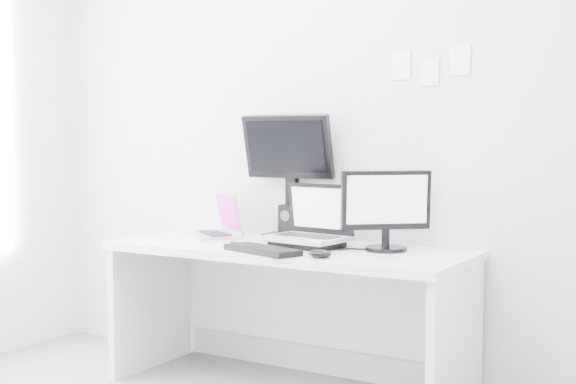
# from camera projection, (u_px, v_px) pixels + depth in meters

# --- Properties ---
(back_wall) EXTENTS (3.60, 0.00, 3.60)m
(back_wall) POSITION_uv_depth(u_px,v_px,m) (321.00, 121.00, 4.16)
(back_wall) COLOR silver
(back_wall) RESTS_ON ground
(desk) EXTENTS (1.80, 0.70, 0.73)m
(desk) POSITION_uv_depth(u_px,v_px,m) (287.00, 319.00, 3.93)
(desk) COLOR white
(desk) RESTS_ON ground
(macbook) EXTENTS (0.42, 0.40, 0.25)m
(macbook) POSITION_uv_depth(u_px,v_px,m) (211.00, 214.00, 4.24)
(macbook) COLOR silver
(macbook) RESTS_ON desk
(speaker) EXTENTS (0.11, 0.11, 0.18)m
(speaker) POSITION_uv_depth(u_px,v_px,m) (290.00, 222.00, 4.18)
(speaker) COLOR black
(speaker) RESTS_ON desk
(dell_laptop) EXTENTS (0.41, 0.34, 0.32)m
(dell_laptop) POSITION_uv_depth(u_px,v_px,m) (305.00, 215.00, 3.86)
(dell_laptop) COLOR #9C9EA4
(dell_laptop) RESTS_ON desk
(rear_monitor) EXTENTS (0.51, 0.21, 0.67)m
(rear_monitor) POSITION_uv_depth(u_px,v_px,m) (289.00, 175.00, 4.21)
(rear_monitor) COLOR black
(rear_monitor) RESTS_ON desk
(samsung_monitor) EXTENTS (0.45, 0.43, 0.39)m
(samsung_monitor) POSITION_uv_depth(u_px,v_px,m) (386.00, 209.00, 3.73)
(samsung_monitor) COLOR black
(samsung_monitor) RESTS_ON desk
(keyboard) EXTENTS (0.43, 0.26, 0.03)m
(keyboard) POSITION_uv_depth(u_px,v_px,m) (262.00, 250.00, 3.68)
(keyboard) COLOR black
(keyboard) RESTS_ON desk
(mouse) EXTENTS (0.12, 0.08, 0.04)m
(mouse) POSITION_uv_depth(u_px,v_px,m) (320.00, 254.00, 3.53)
(mouse) COLOR black
(mouse) RESTS_ON desk
(wall_note_0) EXTENTS (0.10, 0.00, 0.14)m
(wall_note_0) POSITION_uv_depth(u_px,v_px,m) (401.00, 65.00, 3.90)
(wall_note_0) COLOR white
(wall_note_0) RESTS_ON back_wall
(wall_note_1) EXTENTS (0.09, 0.00, 0.13)m
(wall_note_1) POSITION_uv_depth(u_px,v_px,m) (430.00, 72.00, 3.83)
(wall_note_1) COLOR white
(wall_note_1) RESTS_ON back_wall
(wall_note_2) EXTENTS (0.10, 0.00, 0.14)m
(wall_note_2) POSITION_uv_depth(u_px,v_px,m) (460.00, 60.00, 3.75)
(wall_note_2) COLOR white
(wall_note_2) RESTS_ON back_wall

